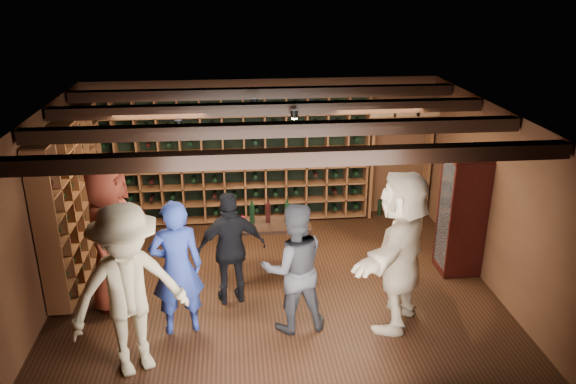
{
  "coord_description": "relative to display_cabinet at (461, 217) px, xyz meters",
  "views": [
    {
      "loc": [
        -0.53,
        -6.92,
        4.14
      ],
      "look_at": [
        0.19,
        0.2,
        1.35
      ],
      "focal_mm": 35.0,
      "sensor_mm": 36.0,
      "label": 1
    }
  ],
  "objects": [
    {
      "name": "guest_woman_black",
      "position": [
        -3.32,
        -0.51,
        -0.08
      ],
      "size": [
        0.97,
        0.54,
        1.56
      ],
      "primitive_type": "imported",
      "rotation": [
        0.0,
        0.0,
        3.32
      ],
      "color": "black",
      "rests_on": "ground"
    },
    {
      "name": "crate_shelf",
      "position": [
        -0.31,
        2.12,
        0.71
      ],
      "size": [
        1.2,
        0.32,
        2.07
      ],
      "color": "brown",
      "rests_on": "ground"
    },
    {
      "name": "ground",
      "position": [
        -2.71,
        -0.2,
        -0.86
      ],
      "size": [
        6.0,
        6.0,
        0.0
      ],
      "primitive_type": "plane",
      "color": "black",
      "rests_on": "ground"
    },
    {
      "name": "display_cabinet",
      "position": [
        0.0,
        0.0,
        0.0
      ],
      "size": [
        0.55,
        0.5,
        1.75
      ],
      "color": "black",
      "rests_on": "ground"
    },
    {
      "name": "guest_beige",
      "position": [
        -1.27,
        -1.22,
        0.16
      ],
      "size": [
        1.55,
        1.9,
        2.03
      ],
      "primitive_type": "imported",
      "rotation": [
        0.0,
        0.0,
        4.12
      ],
      "color": "tan",
      "rests_on": "ground"
    },
    {
      "name": "man_grey_suit",
      "position": [
        -2.57,
        -1.19,
        -0.02
      ],
      "size": [
        0.88,
        0.73,
        1.66
      ],
      "primitive_type": "imported",
      "rotation": [
        0.0,
        0.0,
        3.27
      ],
      "color": "black",
      "rests_on": "ground"
    },
    {
      "name": "man_blue_shirt",
      "position": [
        -3.97,
        -1.12,
        0.01
      ],
      "size": [
        0.7,
        0.52,
        1.73
      ],
      "primitive_type": "imported",
      "rotation": [
        0.0,
        0.0,
        3.33
      ],
      "color": "navy",
      "rests_on": "ground"
    },
    {
      "name": "guest_khaki",
      "position": [
        -4.41,
        -1.81,
        0.14
      ],
      "size": [
        1.48,
        1.23,
        1.99
      ],
      "primitive_type": "imported",
      "rotation": [
        0.0,
        0.0,
        0.46
      ],
      "color": "gray",
      "rests_on": "ground"
    },
    {
      "name": "room_shell",
      "position": [
        -2.71,
        -0.15,
        1.56
      ],
      "size": [
        6.0,
        6.0,
        6.0
      ],
      "color": "#502D1B",
      "rests_on": "ground"
    },
    {
      "name": "guest_red_floral",
      "position": [
        -4.84,
        -0.44,
        0.15
      ],
      "size": [
        0.78,
        1.07,
        2.02
      ],
      "primitive_type": "imported",
      "rotation": [
        0.0,
        0.0,
        1.42
      ],
      "color": "maroon",
      "rests_on": "ground"
    },
    {
      "name": "tasting_table",
      "position": [
        -2.74,
        0.15,
        -0.12
      ],
      "size": [
        1.1,
        0.56,
        1.1
      ],
      "rotation": [
        0.0,
        0.0,
        0.01
      ],
      "color": "black",
      "rests_on": "ground"
    },
    {
      "name": "wine_rack_back",
      "position": [
        -3.24,
        2.13,
        0.29
      ],
      "size": [
        4.65,
        0.3,
        2.2
      ],
      "color": "brown",
      "rests_on": "ground"
    },
    {
      "name": "wine_rack_left",
      "position": [
        -5.54,
        0.62,
        0.29
      ],
      "size": [
        0.3,
        2.65,
        2.2
      ],
      "color": "brown",
      "rests_on": "ground"
    }
  ]
}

